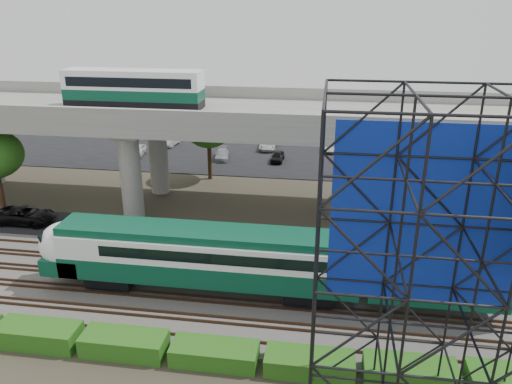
# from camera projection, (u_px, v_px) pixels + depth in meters

# --- Properties ---
(ground) EXTENTS (140.00, 140.00, 0.00)m
(ground) POSITION_uv_depth(u_px,v_px,m) (215.00, 313.00, 30.60)
(ground) COLOR #474233
(ground) RESTS_ON ground
(ballast_bed) EXTENTS (90.00, 12.00, 0.20)m
(ballast_bed) POSITION_uv_depth(u_px,v_px,m) (222.00, 294.00, 32.41)
(ballast_bed) COLOR slate
(ballast_bed) RESTS_ON ground
(service_road) EXTENTS (90.00, 5.00, 0.08)m
(service_road) POSITION_uv_depth(u_px,v_px,m) (244.00, 237.00, 40.27)
(service_road) COLOR black
(service_road) RESTS_ON ground
(parking_lot) EXTENTS (90.00, 18.00, 0.08)m
(parking_lot) POSITION_uv_depth(u_px,v_px,m) (276.00, 154.00, 61.95)
(parking_lot) COLOR black
(parking_lot) RESTS_ON ground
(harbor_water) EXTENTS (140.00, 40.00, 0.03)m
(harbor_water) POSITION_uv_depth(u_px,v_px,m) (291.00, 116.00, 82.25)
(harbor_water) COLOR #475A75
(harbor_water) RESTS_ON ground
(rail_tracks) EXTENTS (90.00, 9.52, 0.16)m
(rail_tracks) POSITION_uv_depth(u_px,v_px,m) (221.00, 291.00, 32.35)
(rail_tracks) COLOR #472D1E
(rail_tracks) RESTS_ON ballast_bed
(commuter_train) EXTENTS (29.30, 3.06, 4.30)m
(commuter_train) POSITION_uv_depth(u_px,v_px,m) (240.00, 257.00, 31.23)
(commuter_train) COLOR black
(commuter_train) RESTS_ON rail_tracks
(overpass) EXTENTS (80.00, 12.00, 12.40)m
(overpass) POSITION_uv_depth(u_px,v_px,m) (245.00, 122.00, 42.50)
(overpass) COLOR #9E9B93
(overpass) RESTS_ON ground
(scaffold_tower) EXTENTS (9.36, 6.36, 15.00)m
(scaffold_tower) POSITION_uv_depth(u_px,v_px,m) (434.00, 293.00, 19.07)
(scaffold_tower) COLOR black
(scaffold_tower) RESTS_ON ground
(hedge_strip) EXTENTS (34.60, 1.80, 1.20)m
(hedge_strip) POSITION_uv_depth(u_px,v_px,m) (215.00, 353.00, 26.29)
(hedge_strip) COLOR #205212
(hedge_strip) RESTS_ON ground
(trees) EXTENTS (40.94, 16.94, 7.69)m
(trees) POSITION_uv_depth(u_px,v_px,m) (202.00, 149.00, 44.15)
(trees) COLOR #382314
(trees) RESTS_ON ground
(suv) EXTENTS (5.26, 2.52, 1.45)m
(suv) POSITION_uv_depth(u_px,v_px,m) (25.00, 215.00, 42.50)
(suv) COLOR black
(suv) RESTS_ON service_road
(parked_cars) EXTENTS (34.93, 9.49, 1.28)m
(parked_cars) POSITION_uv_depth(u_px,v_px,m) (282.00, 150.00, 61.50)
(parked_cars) COLOR silver
(parked_cars) RESTS_ON parking_lot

